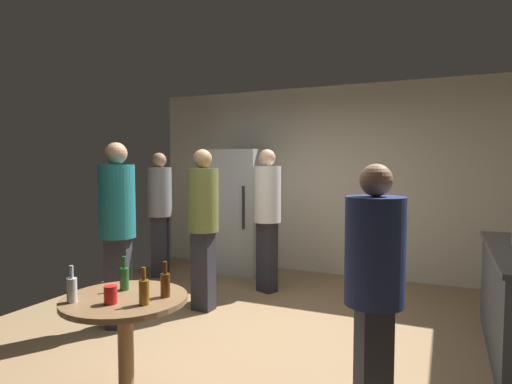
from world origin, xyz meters
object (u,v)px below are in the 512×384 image
(beer_bottle_clear, at_px, (72,289))
(person_in_gray_shirt, at_px, (160,204))
(person_in_navy_shirt, at_px, (374,280))
(beer_bottle_green, at_px, (124,278))
(person_in_white_shirt, at_px, (267,209))
(foreground_table, at_px, (125,313))
(plastic_cup_red, at_px, (111,295))
(person_in_teal_shirt, at_px, (117,220))
(person_in_olive_shirt, at_px, (203,216))
(beer_bottle_amber, at_px, (144,291))
(beer_bottle_brown, at_px, (165,284))
(refrigerator, at_px, (241,211))

(beer_bottle_clear, height_order, person_in_gray_shirt, person_in_gray_shirt)
(person_in_navy_shirt, relative_size, person_in_gray_shirt, 0.91)
(beer_bottle_green, xyz_separation_m, person_in_navy_shirt, (1.62, 0.23, 0.11))
(person_in_navy_shirt, distance_m, person_in_white_shirt, 2.91)
(foreground_table, bearing_deg, person_in_white_shirt, 93.01)
(plastic_cup_red, xyz_separation_m, person_in_gray_shirt, (-1.80, 2.92, 0.24))
(beer_bottle_green, relative_size, person_in_white_shirt, 0.13)
(beer_bottle_green, height_order, person_in_teal_shirt, person_in_teal_shirt)
(person_in_olive_shirt, distance_m, person_in_gray_shirt, 1.58)
(person_in_teal_shirt, bearing_deg, person_in_white_shirt, 132.76)
(person_in_teal_shirt, relative_size, person_in_gray_shirt, 1.03)
(foreground_table, height_order, person_in_navy_shirt, person_in_navy_shirt)
(beer_bottle_amber, distance_m, beer_bottle_brown, 0.18)
(foreground_table, relative_size, beer_bottle_green, 3.48)
(foreground_table, height_order, plastic_cup_red, plastic_cup_red)
(person_in_olive_shirt, relative_size, person_in_teal_shirt, 0.97)
(foreground_table, xyz_separation_m, person_in_teal_shirt, (-1.00, 1.06, 0.43))
(foreground_table, relative_size, person_in_teal_shirt, 0.45)
(refrigerator, relative_size, beer_bottle_amber, 7.83)
(beer_bottle_green, height_order, person_in_olive_shirt, person_in_olive_shirt)
(beer_bottle_brown, xyz_separation_m, person_in_olive_shirt, (-0.76, 1.73, 0.21))
(refrigerator, distance_m, plastic_cup_red, 3.78)
(beer_bottle_clear, xyz_separation_m, person_in_teal_shirt, (-0.77, 1.27, 0.24))
(foreground_table, height_order, beer_bottle_clear, beer_bottle_clear)
(person_in_gray_shirt, bearing_deg, person_in_olive_shirt, 32.08)
(plastic_cup_red, bearing_deg, beer_bottle_clear, -162.35)
(refrigerator, height_order, person_in_white_shirt, refrigerator)
(beer_bottle_amber, bearing_deg, person_in_white_shirt, 97.22)
(plastic_cup_red, relative_size, person_in_gray_shirt, 0.06)
(person_in_teal_shirt, bearing_deg, beer_bottle_brown, 32.17)
(beer_bottle_amber, distance_m, plastic_cup_red, 0.21)
(person_in_navy_shirt, bearing_deg, beer_bottle_clear, -8.43)
(person_in_navy_shirt, xyz_separation_m, person_in_teal_shirt, (-2.51, 0.71, 0.13))
(person_in_gray_shirt, xyz_separation_m, person_in_white_shirt, (1.64, -0.03, 0.02))
(beer_bottle_brown, height_order, person_in_white_shirt, person_in_white_shirt)
(refrigerator, height_order, beer_bottle_brown, refrigerator)
(plastic_cup_red, xyz_separation_m, person_in_olive_shirt, (-0.53, 1.98, 0.24))
(beer_bottle_brown, xyz_separation_m, person_in_white_shirt, (-0.38, 2.63, 0.22))
(beer_bottle_amber, height_order, beer_bottle_clear, same)
(beer_bottle_clear, relative_size, person_in_teal_shirt, 0.13)
(person_in_navy_shirt, bearing_deg, plastic_cup_red, -8.37)
(person_in_olive_shirt, bearing_deg, plastic_cup_red, 18.05)
(refrigerator, height_order, person_in_teal_shirt, refrigerator)
(beer_bottle_clear, distance_m, person_in_white_shirt, 2.97)
(person_in_olive_shirt, bearing_deg, person_in_navy_shirt, 56.80)
(foreground_table, relative_size, person_in_gray_shirt, 0.46)
(refrigerator, bearing_deg, beer_bottle_amber, -72.94)
(beer_bottle_clear, distance_m, person_in_olive_shirt, 2.08)
(person_in_teal_shirt, bearing_deg, beer_bottle_clear, 10.93)
(person_in_gray_shirt, bearing_deg, person_in_navy_shirt, 32.30)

